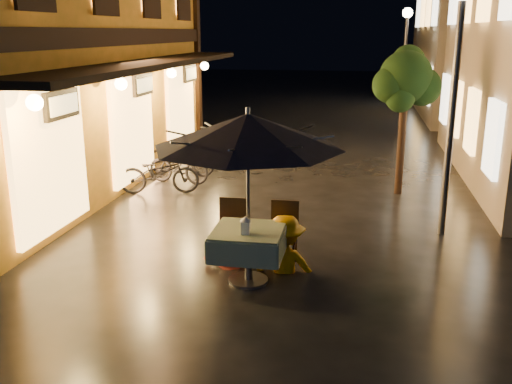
% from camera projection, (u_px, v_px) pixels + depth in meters
% --- Properties ---
extents(ground, '(90.00, 90.00, 0.00)m').
position_uv_depth(ground, '(251.00, 266.00, 8.60)').
color(ground, black).
rests_on(ground, ground).
extents(west_building, '(5.90, 11.40, 7.40)m').
position_uv_depth(west_building, '(27.00, 17.00, 12.37)').
color(west_building, gold).
rests_on(west_building, ground).
extents(east_building_far, '(7.30, 10.30, 7.30)m').
position_uv_depth(east_building_far, '(512.00, 25.00, 23.36)').
color(east_building_far, '#AD9B8A').
rests_on(east_building_far, ground).
extents(street_tree, '(1.43, 1.20, 3.15)m').
position_uv_depth(street_tree, '(406.00, 81.00, 11.80)').
color(street_tree, black).
rests_on(street_tree, ground).
extents(streetlamp_near, '(0.36, 0.36, 4.23)m').
position_uv_depth(streetlamp_near, '(457.00, 63.00, 9.19)').
color(streetlamp_near, '#59595E').
rests_on(streetlamp_near, ground).
extents(streetlamp_far, '(0.36, 0.36, 4.23)m').
position_uv_depth(streetlamp_far, '(405.00, 46.00, 20.55)').
color(streetlamp_far, '#59595E').
rests_on(streetlamp_far, ground).
extents(cafe_table, '(0.99, 0.99, 0.78)m').
position_uv_depth(cafe_table, '(248.00, 243.00, 7.91)').
color(cafe_table, '#59595E').
rests_on(cafe_table, ground).
extents(patio_umbrella, '(2.58, 2.58, 2.46)m').
position_uv_depth(patio_umbrella, '(248.00, 131.00, 7.48)').
color(patio_umbrella, '#59595E').
rests_on(patio_umbrella, ground).
extents(cafe_chair_left, '(0.42, 0.42, 0.97)m').
position_uv_depth(cafe_chair_left, '(232.00, 227.00, 8.69)').
color(cafe_chair_left, black).
rests_on(cafe_chair_left, ground).
extents(cafe_chair_right, '(0.42, 0.42, 0.97)m').
position_uv_depth(cafe_chair_right, '(284.00, 230.00, 8.55)').
color(cafe_chair_right, black).
rests_on(cafe_chair_right, ground).
extents(table_lantern, '(0.16, 0.16, 0.25)m').
position_uv_depth(table_lantern, '(246.00, 224.00, 7.65)').
color(table_lantern, white).
rests_on(table_lantern, cafe_table).
extents(person_orange, '(0.84, 0.74, 1.46)m').
position_uv_depth(person_orange, '(226.00, 218.00, 8.49)').
color(person_orange, '#F24F36').
rests_on(person_orange, ground).
extents(person_yellow, '(1.11, 0.71, 1.63)m').
position_uv_depth(person_yellow, '(285.00, 217.00, 8.27)').
color(person_yellow, '#FFA500').
rests_on(person_yellow, ground).
extents(bicycle_0, '(1.82, 1.01, 0.90)m').
position_uv_depth(bicycle_0, '(159.00, 173.00, 12.34)').
color(bicycle_0, black).
rests_on(bicycle_0, ground).
extents(bicycle_1, '(1.52, 0.62, 0.89)m').
position_uv_depth(bicycle_1, '(178.00, 165.00, 13.16)').
color(bicycle_1, black).
rests_on(bicycle_1, ground).
extents(bicycle_2, '(1.84, 0.85, 0.93)m').
position_uv_depth(bicycle_2, '(181.00, 156.00, 13.94)').
color(bicycle_2, black).
rests_on(bicycle_2, ground).
extents(bicycle_3, '(1.69, 1.10, 0.99)m').
position_uv_depth(bicycle_3, '(212.00, 146.00, 15.02)').
color(bicycle_3, black).
rests_on(bicycle_3, ground).
extents(bicycle_4, '(1.70, 1.02, 0.84)m').
position_uv_depth(bicycle_4, '(220.00, 138.00, 16.59)').
color(bicycle_4, black).
rests_on(bicycle_4, ground).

